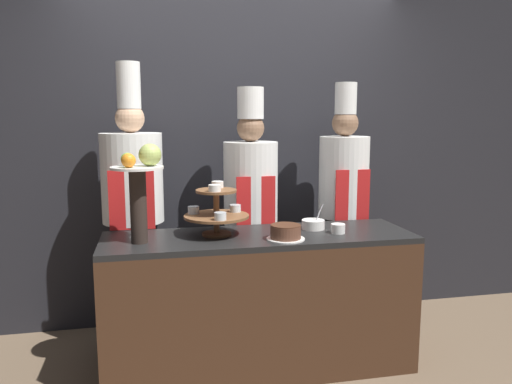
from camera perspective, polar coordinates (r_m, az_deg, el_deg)
wall_back at (r=3.84m, az=-2.38°, el=5.90°), size 10.00×0.06×2.80m
buffet_counter at (r=3.20m, az=0.38°, el=-12.45°), size 1.90×0.58×0.87m
tiered_stand at (r=3.03m, az=-4.55°, el=-2.10°), size 0.40×0.40×0.32m
fruit_pedestal at (r=2.89m, az=-13.12°, el=1.12°), size 0.30×0.30×0.57m
cake_round at (r=2.95m, az=3.41°, el=-4.64°), size 0.23×0.23×0.09m
cup_white at (r=3.15m, az=9.36°, el=-4.14°), size 0.09×0.09×0.06m
serving_bowl_far at (r=3.24m, az=6.55°, el=-3.70°), size 0.15×0.15×0.16m
chef_left at (r=3.45m, az=-13.88°, el=-1.17°), size 0.41×0.41×1.93m
chef_center_left at (r=3.52m, az=-0.61°, el=-1.32°), size 0.38×0.38×1.78m
chef_center_right at (r=3.71m, az=9.94°, el=-0.65°), size 0.36×0.36×1.82m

